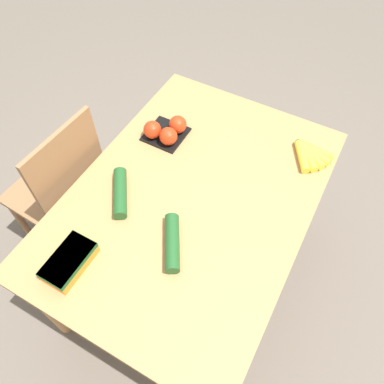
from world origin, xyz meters
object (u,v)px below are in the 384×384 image
carrot_bag (69,261)px  cucumber_near (172,243)px  banana_bunch (309,154)px  cucumber_far (120,193)px  chair (64,190)px  tomato_pack (166,131)px

carrot_bag → cucumber_near: (0.25, -0.29, -0.01)m
banana_bunch → cucumber_far: cucumber_far is taller
carrot_bag → cucumber_far: 0.34m
chair → banana_bunch: size_ratio=5.10×
banana_bunch → tomato_pack: bearing=108.4°
chair → banana_bunch: bearing=122.3°
tomato_pack → cucumber_far: size_ratio=0.82×
banana_bunch → carrot_bag: (-0.93, 0.59, 0.02)m
banana_bunch → tomato_pack: (-0.21, 0.62, 0.02)m
cucumber_far → banana_bunch: bearing=-46.2°
chair → cucumber_far: chair is taller
tomato_pack → carrot_bag: bearing=-178.0°
tomato_pack → carrot_bag: (-0.72, -0.03, -0.01)m
carrot_bag → tomato_pack: bearing=2.0°
chair → carrot_bag: chair is taller
cucumber_far → cucumber_near: bearing=-107.3°
tomato_pack → cucumber_near: tomato_pack is taller
tomato_pack → carrot_bag: size_ratio=0.89×
chair → tomato_pack: size_ratio=5.23×
cucumber_far → chair: bearing=88.0°
banana_bunch → cucumber_near: size_ratio=0.82×
carrot_bag → cucumber_far: (0.34, 0.02, -0.01)m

